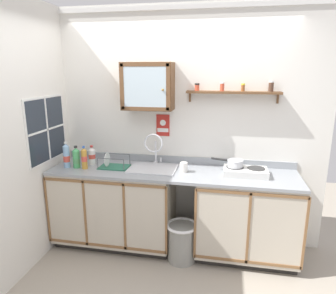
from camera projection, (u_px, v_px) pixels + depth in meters
floor at (167, 261)px, 3.28m from camera, size 5.70×5.70×0.00m
back_wall at (177, 127)px, 3.52m from camera, size 3.30×0.07×2.67m
side_wall_left at (19, 140)px, 2.91m from camera, size 0.05×3.37×2.67m
lower_cabinet_run at (115, 206)px, 3.55m from camera, size 1.35×0.63×0.90m
lower_cabinet_run_right at (247, 218)px, 3.27m from camera, size 1.06×0.63×0.90m
countertop at (172, 172)px, 3.31m from camera, size 2.66×0.65×0.03m
backsplash at (176, 159)px, 3.58m from camera, size 2.66×0.02×0.08m
sink at (153, 169)px, 3.39m from camera, size 0.52×0.44×0.51m
hot_plate_stove at (245, 172)px, 3.17m from camera, size 0.45×0.27×0.08m
saucepan at (235, 163)px, 3.19m from camera, size 0.34×0.17×0.07m
bottle_opaque_white_0 at (92, 156)px, 3.50m from camera, size 0.08×0.08×0.23m
bottle_water_blue_1 at (66, 156)px, 3.40m from camera, size 0.07×0.07×0.29m
bottle_soda_green_2 at (76, 158)px, 3.39m from camera, size 0.08×0.08×0.25m
bottle_juice_amber_3 at (84, 158)px, 3.35m from camera, size 0.06×0.06×0.26m
dish_rack at (113, 165)px, 3.42m from camera, size 0.32×0.22×0.17m
mug at (184, 167)px, 3.26m from camera, size 0.10×0.11×0.11m
wall_cabinet at (148, 86)px, 3.32m from camera, size 0.56×0.28×0.51m
spice_shelf at (234, 91)px, 3.22m from camera, size 0.98×0.14×0.23m
warning_sign at (163, 126)px, 3.52m from camera, size 0.15×0.01×0.25m
window at (46, 129)px, 3.30m from camera, size 0.03×0.71×0.71m
trash_bin at (182, 241)px, 3.25m from camera, size 0.33×0.33×0.42m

